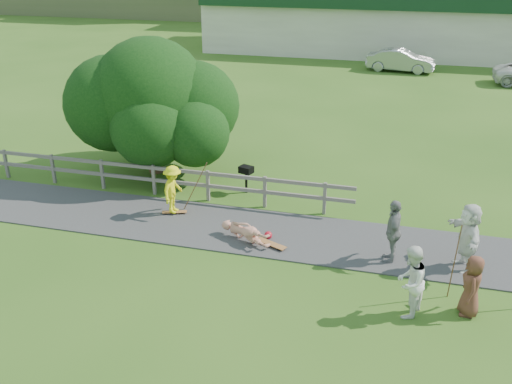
% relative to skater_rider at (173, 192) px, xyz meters
% --- Properties ---
extents(ground, '(260.00, 260.00, 0.00)m').
position_rel_skater_rider_xyz_m(ground, '(2.70, -1.97, -0.79)').
color(ground, '#305A19').
rests_on(ground, ground).
extents(path, '(34.00, 3.00, 0.04)m').
position_rel_skater_rider_xyz_m(path, '(2.70, -0.47, -0.77)').
color(path, '#3A3A3D').
rests_on(path, ground).
extents(fence, '(15.05, 0.10, 1.10)m').
position_rel_skater_rider_xyz_m(fence, '(-1.92, 1.33, -0.07)').
color(fence, '#67615A').
rests_on(fence, ground).
extents(strip_mall, '(32.50, 10.75, 5.10)m').
position_rel_skater_rider_xyz_m(strip_mall, '(6.70, 32.97, 1.78)').
color(strip_mall, beige).
rests_on(strip_mall, ground).
extents(skater_rider, '(0.65, 1.06, 1.59)m').
position_rel_skater_rider_xyz_m(skater_rider, '(0.00, 0.00, 0.00)').
color(skater_rider, '#F1F216').
rests_on(skater_rider, ground).
extents(skater_fallen, '(1.14, 1.73, 0.63)m').
position_rel_skater_rider_xyz_m(skater_fallen, '(2.76, -1.17, -0.48)').
color(skater_fallen, tan).
rests_on(skater_fallen, ground).
extents(spectator_a, '(0.92, 1.05, 1.82)m').
position_rel_skater_rider_xyz_m(spectator_a, '(7.47, -3.61, 0.11)').
color(spectator_a, white).
rests_on(spectator_a, ground).
extents(spectator_b, '(0.45, 1.08, 1.85)m').
position_rel_skater_rider_xyz_m(spectator_b, '(6.96, -1.16, 0.13)').
color(spectator_b, gray).
rests_on(spectator_b, ground).
extents(spectator_c, '(0.51, 0.77, 1.55)m').
position_rel_skater_rider_xyz_m(spectator_c, '(8.87, -3.20, -0.02)').
color(spectator_c, brown).
rests_on(spectator_c, ground).
extents(spectator_d, '(1.04, 1.87, 1.92)m').
position_rel_skater_rider_xyz_m(spectator_d, '(8.89, -1.05, 0.17)').
color(spectator_d, silver).
rests_on(spectator_d, ground).
extents(car_silver, '(4.68, 2.09, 1.49)m').
position_rel_skater_rider_xyz_m(car_silver, '(6.21, 24.94, -0.05)').
color(car_silver, '#A0A2A7').
rests_on(car_silver, ground).
extents(tree, '(6.81, 6.81, 3.68)m').
position_rel_skater_rider_xyz_m(tree, '(-2.15, 3.34, 1.05)').
color(tree, black).
rests_on(tree, ground).
extents(bbq, '(0.54, 0.48, 0.99)m').
position_rel_skater_rider_xyz_m(bbq, '(1.77, 2.34, -0.30)').
color(bbq, black).
rests_on(bbq, ground).
extents(longboard_rider, '(0.82, 0.45, 0.09)m').
position_rel_skater_rider_xyz_m(longboard_rider, '(0.00, 0.00, -0.75)').
color(longboard_rider, '#986232').
rests_on(longboard_rider, ground).
extents(longboard_fallen, '(1.00, 0.62, 0.11)m').
position_rel_skater_rider_xyz_m(longboard_fallen, '(3.56, -1.27, -0.74)').
color(longboard_fallen, '#986232').
rests_on(longboard_fallen, ground).
extents(helmet, '(0.24, 0.24, 0.24)m').
position_rel_skater_rider_xyz_m(helmet, '(3.36, -0.82, -0.67)').
color(helmet, red).
rests_on(helmet, ground).
extents(pole_rider, '(0.03, 0.03, 1.97)m').
position_rel_skater_rider_xyz_m(pole_rider, '(0.60, 0.40, 0.19)').
color(pole_rider, brown).
rests_on(pole_rider, ground).
extents(pole_spec_left, '(0.03, 0.03, 2.02)m').
position_rel_skater_rider_xyz_m(pole_spec_left, '(8.48, -2.58, 0.22)').
color(pole_spec_left, brown).
rests_on(pole_spec_left, ground).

